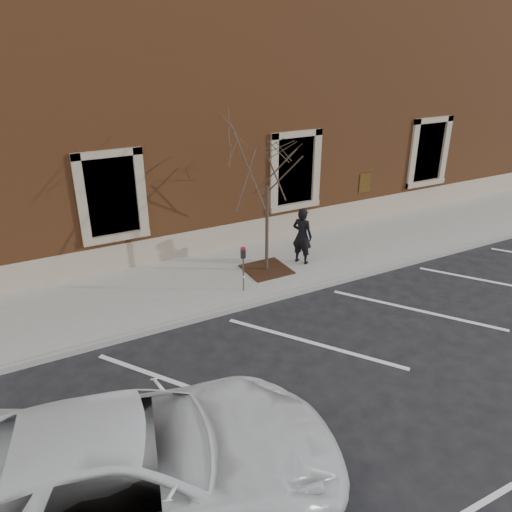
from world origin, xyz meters
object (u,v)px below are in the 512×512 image
man (302,236)px  white_truck (129,469)px  parking_meter (243,261)px  sapling (268,161)px

man → white_truck: (-6.85, -6.08, -0.13)m
parking_meter → sapling: size_ratio=0.28×
parking_meter → white_truck: (-4.47, -5.26, -0.15)m
man → parking_meter: (-2.38, -0.81, 0.02)m
man → parking_meter: bearing=78.1°
parking_meter → sapling: bearing=28.1°
parking_meter → white_truck: bearing=-137.4°
man → white_truck: man is taller
man → sapling: sapling is taller
white_truck → sapling: bearing=-29.1°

